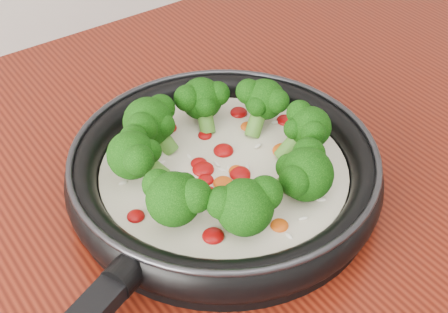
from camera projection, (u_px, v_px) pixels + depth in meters
skillet at (222, 171)px, 0.68m from camera, size 0.53×0.43×0.09m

